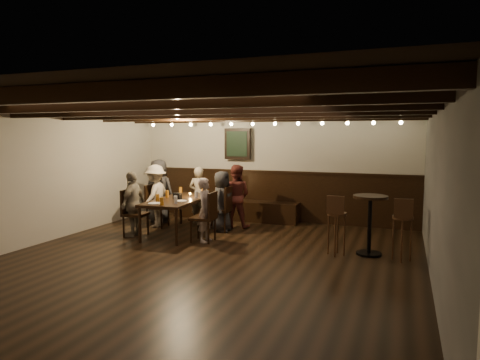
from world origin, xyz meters
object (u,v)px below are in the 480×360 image
at_px(person_right_near, 222,201).
at_px(person_left_near, 155,196).
at_px(person_bench_left, 159,191).
at_px(high_top_table, 370,216).
at_px(chair_left_far, 135,222).
at_px(person_bench_right, 236,196).
at_px(chair_right_far, 204,226).
at_px(chair_left_near, 157,214).
at_px(dining_table, 179,202).
at_px(bar_stool_left, 336,233).
at_px(person_left_far, 133,204).
at_px(person_right_far, 205,210).
at_px(bar_stool_right, 402,237).
at_px(person_bench_centre, 199,195).
at_px(chair_right_near, 221,217).

bearing_deg(person_right_near, person_left_near, 90.00).
height_order(person_bench_left, high_top_table, person_bench_left).
height_order(chair_left_far, person_bench_right, person_bench_right).
bearing_deg(person_bench_right, chair_right_far, 82.38).
height_order(chair_left_near, chair_right_far, chair_right_far).
distance_m(dining_table, bar_stool_left, 3.19).
distance_m(person_left_far, bar_stool_left, 3.88).
relative_size(person_bench_right, person_right_far, 1.13).
bearing_deg(person_left_far, person_left_near, 180.00).
distance_m(chair_left_far, bar_stool_right, 4.84).
xyz_separation_m(person_bench_centre, bar_stool_left, (3.23, -1.48, -0.26)).
height_order(person_bench_left, bar_stool_left, person_bench_left).
relative_size(person_bench_centre, person_right_near, 1.02).
bearing_deg(bar_stool_left, bar_stool_right, 4.83).
relative_size(chair_right_near, person_bench_centre, 0.73).
height_order(person_bench_right, bar_stool_right, person_bench_right).
height_order(chair_left_near, person_right_near, person_right_near).
distance_m(chair_right_far, person_bench_centre, 1.70).
bearing_deg(chair_left_far, chair_left_near, 179.99).
height_order(chair_right_near, high_top_table, high_top_table).
height_order(dining_table, chair_right_far, chair_right_far).
height_order(high_top_table, bar_stool_right, bar_stool_right).
bearing_deg(person_bench_centre, person_bench_right, 170.54).
bearing_deg(person_bench_right, person_left_far, 39.29).
distance_m(chair_left_far, person_right_near, 1.76).
distance_m(chair_left_far, bar_stool_left, 3.84).
distance_m(chair_right_near, bar_stool_left, 2.64).
xyz_separation_m(chair_right_far, high_top_table, (2.90, 0.17, 0.36)).
height_order(high_top_table, bar_stool_left, bar_stool_left).
xyz_separation_m(chair_right_far, person_left_near, (-1.53, 0.79, 0.38)).
distance_m(person_left_near, bar_stool_right, 5.00).
distance_m(dining_table, chair_left_near, 0.92).
distance_m(chair_left_far, chair_right_far, 1.44).
xyz_separation_m(chair_left_near, person_right_near, (1.47, 0.11, 0.34)).
distance_m(person_right_far, high_top_table, 2.88).
relative_size(chair_right_far, bar_stool_left, 0.92).
relative_size(person_bench_right, person_left_near, 1.00).
bearing_deg(chair_left_far, person_bench_centre, 154.39).
xyz_separation_m(person_left_near, high_top_table, (4.43, -0.62, -0.02)).
bearing_deg(person_left_near, person_right_near, 90.00).
bearing_deg(bar_stool_right, person_right_far, 177.82).
height_order(chair_left_near, bar_stool_right, bar_stool_right).
height_order(dining_table, chair_right_near, chair_right_near).
bearing_deg(person_bench_left, bar_stool_right, 162.55).
xyz_separation_m(person_left_near, person_right_near, (1.50, 0.11, -0.05)).
xyz_separation_m(person_bench_left, bar_stool_left, (4.12, -1.26, -0.34)).
relative_size(person_right_far, bar_stool_right, 1.19).
height_order(chair_left_far, bar_stool_left, bar_stool_left).
relative_size(dining_table, high_top_table, 1.96).
height_order(chair_right_near, chair_right_far, chair_right_far).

